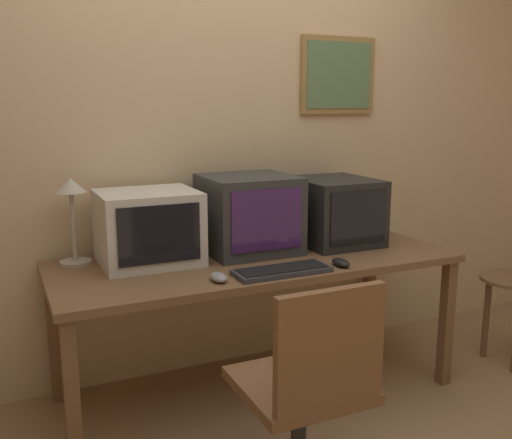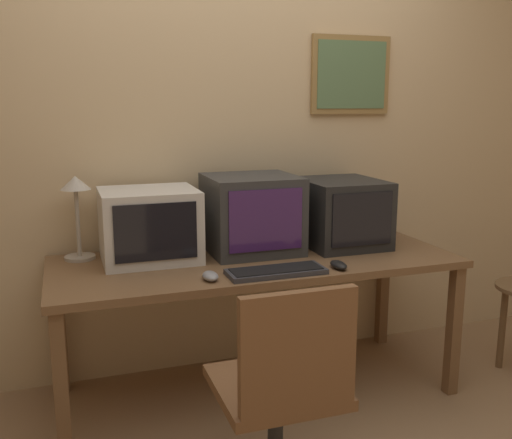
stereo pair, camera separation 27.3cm
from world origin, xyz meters
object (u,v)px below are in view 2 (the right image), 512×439
object	(u,v)px
keyboard_main	(275,271)
mouse_far_corner	(210,276)
monitor_left	(149,225)
monitor_center	(252,214)
mouse_near_keyboard	(339,265)
desk_clock	(383,223)
office_chair	(281,413)
desk_lamp	(76,200)
monitor_right	(341,213)

from	to	relation	value
keyboard_main	mouse_far_corner	size ratio (longest dim) A/B	3.98
monitor_left	monitor_center	distance (m)	0.51
monitor_left	mouse_near_keyboard	size ratio (longest dim) A/B	3.81
monitor_left	desk_clock	bearing A→B (deg)	4.36
keyboard_main	office_chair	distance (m)	0.70
desk_lamp	office_chair	bearing A→B (deg)	-61.77
monitor_left	mouse_near_keyboard	bearing A→B (deg)	-28.91
monitor_center	keyboard_main	xyz separation A→B (m)	(-0.03, -0.42, -0.18)
keyboard_main	desk_lamp	xyz separation A→B (m)	(-0.81, 0.54, 0.27)
monitor_center	mouse_near_keyboard	world-z (taller)	monitor_center
mouse_near_keyboard	office_chair	xyz separation A→B (m)	(-0.50, -0.57, -0.33)
mouse_far_corner	desk_clock	xyz separation A→B (m)	(1.15, 0.51, 0.05)
desk_lamp	office_chair	distance (m)	1.41
keyboard_main	desk_clock	size ratio (longest dim) A/B	3.24
desk_clock	mouse_far_corner	bearing A→B (deg)	-155.98
mouse_near_keyboard	office_chair	bearing A→B (deg)	-131.27
mouse_far_corner	office_chair	distance (m)	0.69
mouse_near_keyboard	office_chair	distance (m)	0.83
desk_clock	desk_lamp	size ratio (longest dim) A/B	0.33
keyboard_main	mouse_far_corner	xyz separation A→B (m)	(-0.29, 0.01, 0.01)
keyboard_main	mouse_near_keyboard	bearing A→B (deg)	-2.87
monitor_left	desk_clock	distance (m)	1.35
monitor_left	desk_clock	world-z (taller)	monitor_left
monitor_right	office_chair	world-z (taller)	monitor_right
office_chair	monitor_center	bearing A→B (deg)	77.08
monitor_center	desk_clock	xyz separation A→B (m)	(0.83, 0.10, -0.13)
monitor_right	monitor_center	bearing A→B (deg)	176.61
monitor_right	desk_lamp	bearing A→B (deg)	173.42
keyboard_main	desk_lamp	size ratio (longest dim) A/B	1.08
monitor_left	monitor_center	world-z (taller)	monitor_center
monitor_center	office_chair	xyz separation A→B (m)	(-0.23, -1.00, -0.50)
monitor_right	keyboard_main	bearing A→B (deg)	-143.19
monitor_left	mouse_far_corner	size ratio (longest dim) A/B	4.09
mouse_near_keyboard	desk_clock	distance (m)	0.77
monitor_right	mouse_near_keyboard	distance (m)	0.48
monitor_center	monitor_right	bearing A→B (deg)	-3.39
monitor_center	mouse_near_keyboard	size ratio (longest dim) A/B	3.75
monitor_center	monitor_right	world-z (taller)	monitor_center
monitor_right	desk_lamp	size ratio (longest dim) A/B	1.13
keyboard_main	office_chair	size ratio (longest dim) A/B	0.50
monitor_left	desk_clock	size ratio (longest dim) A/B	3.33
desk_clock	desk_lamp	bearing A→B (deg)	179.34
monitor_center	desk_clock	bearing A→B (deg)	7.21
mouse_near_keyboard	mouse_far_corner	bearing A→B (deg)	177.74
mouse_far_corner	keyboard_main	bearing A→B (deg)	-1.63
mouse_near_keyboard	desk_clock	xyz separation A→B (m)	(0.56, 0.54, 0.05)
keyboard_main	desk_clock	world-z (taller)	desk_clock
mouse_far_corner	monitor_right	bearing A→B (deg)	25.06
office_chair	desk_clock	bearing A→B (deg)	46.34
monitor_left	monitor_right	size ratio (longest dim) A/B	0.99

